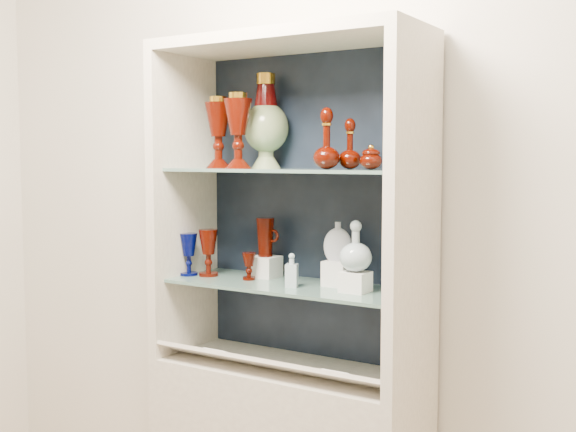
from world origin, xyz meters
The scene contains 28 objects.
wall_back centered at (0.00, 1.75, 1.40)m, with size 3.50×0.02×2.80m, color beige.
cabinet_back_panel centered at (0.00, 1.72, 1.32)m, with size 0.98×0.02×1.15m, color black.
cabinet_side_left centered at (-0.48, 1.53, 1.32)m, with size 0.04×0.40×1.15m, color #BBB19E.
cabinet_side_right centered at (0.48, 1.53, 1.32)m, with size 0.04×0.40×1.15m, color #BBB19E.
cabinet_top_cap centered at (0.00, 1.53, 1.92)m, with size 1.00×0.40×0.04m, color #BBB19E.
shelf_lower centered at (0.00, 1.55, 1.04)m, with size 0.92×0.34×0.01m, color slate.
shelf_upper centered at (0.00, 1.55, 1.46)m, with size 0.92×0.34×0.01m, color slate.
label_ledge centered at (0.00, 1.42, 0.78)m, with size 0.92×0.18×0.01m, color #BBB19E.
label_card_0 centered at (0.27, 1.42, 0.80)m, with size 0.10×0.07×0.00m, color white.
label_card_1 centered at (-0.23, 1.42, 0.80)m, with size 0.10×0.07×0.00m, color white.
pedestal_lamp_left centered at (-0.34, 1.57, 1.61)m, with size 0.10×0.10×0.27m, color #400B02, non-canonical shape.
pedestal_lamp_right centered at (-0.20, 1.50, 1.61)m, with size 0.11×0.11×0.28m, color #400B02, non-canonical shape.
enamel_urn centered at (-0.17, 1.64, 1.65)m, with size 0.17×0.17×0.36m, color #0E4716, non-canonical shape.
ruby_decanter_a centered at (0.18, 1.49, 1.59)m, with size 0.09×0.09×0.23m, color #3C0800, non-canonical shape.
ruby_decanter_b centered at (0.23, 1.56, 1.56)m, with size 0.08×0.08×0.18m, color #3C0800, non-canonical shape.
lidded_bowl centered at (0.33, 1.53, 1.51)m, with size 0.08×0.08×0.09m, color #3C0800, non-canonical shape.
cobalt_goblet centered at (-0.44, 1.50, 1.13)m, with size 0.07×0.07×0.17m, color #01053F, non-canonical shape.
ruby_goblet_tall centered at (-0.36, 1.53, 1.14)m, with size 0.07×0.07×0.18m, color #400B02, non-canonical shape.
ruby_goblet_small centered at (-0.18, 1.54, 1.10)m, with size 0.05×0.05×0.10m, color #3C0800, non-canonical shape.
riser_ruby_pitcher centered at (-0.16, 1.63, 1.09)m, with size 0.10×0.10×0.08m, color silver.
ruby_pitcher centered at (-0.16, 1.63, 1.20)m, with size 0.11×0.07×0.15m, color #400B02, non-canonical shape.
clear_square_bottle centered at (0.04, 1.50, 1.11)m, with size 0.04×0.04×0.12m, color #9AAFB5, non-canonical shape.
riser_flat_flask centered at (0.16, 1.61, 1.09)m, with size 0.09×0.09×0.09m, color silver.
flat_flask centered at (0.16, 1.61, 1.21)m, with size 0.10×0.04×0.15m, color #B5BBC7, non-canonical shape.
riser_clear_round_decanter centered at (0.27, 1.53, 1.08)m, with size 0.09×0.09×0.07m, color silver.
clear_round_decanter centered at (0.27, 1.53, 1.20)m, with size 0.11×0.11×0.17m, color #9AAFB5, non-canonical shape.
riser_cameo_medallion centered at (0.41, 1.64, 1.10)m, with size 0.08×0.08×0.10m, color silver.
cameo_medallion centered at (0.41, 1.64, 1.22)m, with size 0.12×0.04×0.14m, color black, non-canonical shape.
Camera 1 is at (1.37, -0.66, 1.51)m, focal length 45.00 mm.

